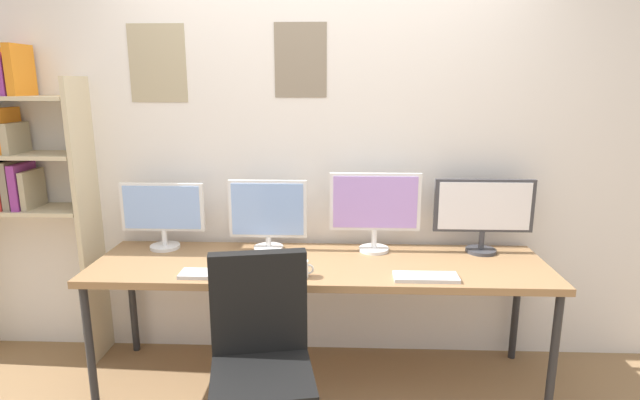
{
  "coord_description": "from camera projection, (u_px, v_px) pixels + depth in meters",
  "views": [
    {
      "loc": [
        0.11,
        -2.11,
        1.73
      ],
      "look_at": [
        0.0,
        0.65,
        1.09
      ],
      "focal_mm": 28.4,
      "sensor_mm": 36.0,
      "label": 1
    }
  ],
  "objects": [
    {
      "name": "desk",
      "position": [
        320.0,
        270.0,
        2.88
      ],
      "size": [
        2.56,
        0.68,
        0.74
      ],
      "color": "#936D47",
      "rests_on": "ground_plane"
    },
    {
      "name": "monitor_center_left",
      "position": [
        268.0,
        213.0,
        3.03
      ],
      "size": [
        0.47,
        0.18,
        0.43
      ],
      "color": "silver",
      "rests_on": "desk"
    },
    {
      "name": "coffee_mug",
      "position": [
        302.0,
        269.0,
        2.64
      ],
      "size": [
        0.11,
        0.08,
        0.09
      ],
      "color": "white",
      "rests_on": "desk"
    },
    {
      "name": "bookshelf",
      "position": [
        5.0,
        163.0,
        3.04
      ],
      "size": [
        0.83,
        0.28,
        1.95
      ],
      "color": "beige",
      "rests_on": "ground_plane"
    },
    {
      "name": "monitor_far_left",
      "position": [
        163.0,
        212.0,
        3.06
      ],
      "size": [
        0.5,
        0.18,
        0.41
      ],
      "color": "silver",
      "rests_on": "desk"
    },
    {
      "name": "office_chair",
      "position": [
        262.0,
        386.0,
        2.28
      ],
      "size": [
        0.52,
        0.52,
        0.99
      ],
      "color": "#2D2D33",
      "rests_on": "ground_plane"
    },
    {
      "name": "wall_back",
      "position": [
        322.0,
        154.0,
        3.15
      ],
      "size": [
        4.96,
        0.11,
        2.6
      ],
      "color": "silver",
      "rests_on": "ground_plane"
    },
    {
      "name": "keyboard_right",
      "position": [
        426.0,
        277.0,
        2.62
      ],
      "size": [
        0.33,
        0.13,
        0.02
      ],
      "primitive_type": "cube",
      "color": "silver",
      "rests_on": "desk"
    },
    {
      "name": "monitor_far_right",
      "position": [
        484.0,
        210.0,
        2.98
      ],
      "size": [
        0.58,
        0.18,
        0.44
      ],
      "color": "#38383D",
      "rests_on": "desk"
    },
    {
      "name": "keyboard_left",
      "position": [
        212.0,
        274.0,
        2.66
      ],
      "size": [
        0.33,
        0.13,
        0.02
      ],
      "primitive_type": "cube",
      "color": "silver",
      "rests_on": "desk"
    },
    {
      "name": "computer_mouse",
      "position": [
        251.0,
        269.0,
        2.71
      ],
      "size": [
        0.06,
        0.1,
        0.03
      ],
      "primitive_type": "ellipsoid",
      "color": "silver",
      "rests_on": "desk"
    },
    {
      "name": "monitor_center_right",
      "position": [
        375.0,
        207.0,
        3.0
      ],
      "size": [
        0.54,
        0.18,
        0.48
      ],
      "color": "silver",
      "rests_on": "desk"
    }
  ]
}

